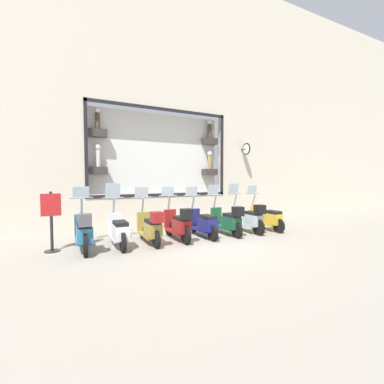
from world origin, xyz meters
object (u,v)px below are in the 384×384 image
Objects in this scene: scooter_green_2 at (228,221)px; scooter_navy_3 at (203,224)px; scooter_teal_7 at (84,232)px; scooter_olive_5 at (151,227)px; scooter_red_4 at (179,224)px; scooter_silver_1 at (249,218)px; scooter_yellow_0 at (267,218)px; shop_sign_post at (51,220)px; scooter_white_6 at (119,231)px.

scooter_green_2 reaches higher than scooter_navy_3.
scooter_green_2 is 0.99× the size of scooter_teal_7.
scooter_olive_5 is at bearing 92.22° from scooter_navy_3.
scooter_red_4 is 1.01× the size of scooter_olive_5.
scooter_silver_1 is 1.00× the size of scooter_teal_7.
scooter_yellow_0 is 0.99× the size of scooter_red_4.
shop_sign_post is (0.34, 4.97, 0.33)m from scooter_green_2.
scooter_white_6 is at bearing 87.96° from scooter_red_4.
scooter_silver_1 is 5.11m from scooter_teal_7.
scooter_navy_3 is 1.00× the size of scooter_white_6.
shop_sign_post is (0.34, 2.41, 0.33)m from scooter_olive_5.
scooter_green_2 is at bearing -90.16° from scooter_teal_7.
scooter_white_6 reaches higher than scooter_teal_7.
scooter_navy_3 is (0.06, 0.85, -0.04)m from scooter_green_2.
scooter_navy_3 is at bearing -89.14° from scooter_teal_7.
scooter_yellow_0 is 4.26m from scooter_olive_5.
scooter_teal_7 is (0.00, 2.55, 0.01)m from scooter_red_4.
scooter_navy_3 is (0.06, 1.70, -0.05)m from scooter_silver_1.
scooter_white_6 reaches higher than scooter_red_4.
scooter_silver_1 is (-0.06, 0.85, 0.05)m from scooter_yellow_0.
shop_sign_post is at bearing 86.15° from scooter_navy_3.
scooter_teal_7 is at bearing 89.89° from scooter_red_4.
scooter_olive_5 is at bearing 90.07° from scooter_green_2.
shop_sign_post is (0.33, 3.26, 0.31)m from scooter_red_4.
scooter_teal_7 reaches higher than shop_sign_post.
scooter_olive_5 is (-0.07, 1.70, 0.04)m from scooter_navy_3.
scooter_yellow_0 is 6.69m from shop_sign_post.
scooter_silver_1 is 1.01× the size of scooter_olive_5.
scooter_silver_1 is at bearing -90.00° from scooter_red_4.
scooter_white_6 is at bearing 88.87° from scooter_green_2.
scooter_white_6 reaches higher than scooter_green_2.
scooter_yellow_0 is at bearing -92.38° from shop_sign_post.
scooter_yellow_0 is at bearing -90.01° from scooter_navy_3.
scooter_white_6 reaches higher than scooter_yellow_0.
scooter_teal_7 reaches higher than scooter_navy_3.
scooter_silver_1 is at bearing -89.83° from scooter_olive_5.
scooter_navy_3 is 1.00× the size of scooter_olive_5.
scooter_silver_1 is 1.21× the size of shop_sign_post.
scooter_olive_5 is 1.00× the size of scooter_white_6.
scooter_olive_5 is (-0.01, 3.41, -0.02)m from scooter_silver_1.
scooter_yellow_0 is 1.70m from scooter_green_2.
scooter_navy_3 is 1.00× the size of scooter_red_4.
scooter_olive_5 reaches higher than shop_sign_post.
scooter_olive_5 is at bearing -98.10° from shop_sign_post.
scooter_teal_7 is 0.84m from shop_sign_post.
scooter_silver_1 is 2.55m from scooter_red_4.
scooter_red_4 reaches higher than scooter_olive_5.
scooter_silver_1 reaches higher than scooter_olive_5.
scooter_red_4 is at bearing -89.34° from scooter_olive_5.
scooter_silver_1 is 5.84m from shop_sign_post.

